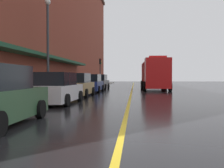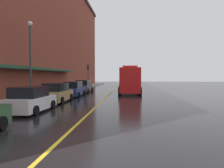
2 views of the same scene
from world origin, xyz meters
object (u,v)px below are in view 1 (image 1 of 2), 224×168
parked_car_3 (92,84)px  parking_meter_1 (86,80)px  parked_car_1 (57,89)px  fire_truck (155,75)px  traffic_light_near (100,67)px  parked_car_2 (78,85)px  street_lamp_left (48,36)px  parked_car_4 (99,82)px

parked_car_3 → parking_meter_1: size_ratio=3.66×
parked_car_1 → parking_meter_1: (-1.43, 15.69, 0.26)m
parked_car_3 → fire_truck: 7.95m
fire_truck → traffic_light_near: (-7.85, 11.72, 1.43)m
parked_car_2 → street_lamp_left: size_ratio=0.66×
parked_car_4 → fire_truck: 6.76m
fire_truck → traffic_light_near: traffic_light_near is taller
fire_truck → parking_meter_1: bearing=-91.4°
parking_meter_1 → parked_car_1: bearing=-84.8°
parked_car_4 → fire_truck: fire_truck is taller
parked_car_1 → parked_car_2: (-0.07, 5.42, 0.02)m
parking_meter_1 → parked_car_2: bearing=-82.5°
parked_car_3 → traffic_light_near: size_ratio=1.13×
parked_car_2 → fire_truck: 12.22m
parked_car_3 → fire_truck: bearing=-55.4°
fire_truck → traffic_light_near: bearing=-147.5°
traffic_light_near → parked_car_3: bearing=-85.1°
parked_car_3 → street_lamp_left: street_lamp_left is taller
parked_car_2 → traffic_light_near: traffic_light_near is taller
parked_car_3 → traffic_light_near: (-1.38, 16.24, 2.35)m
parked_car_1 → street_lamp_left: bearing=25.8°
parked_car_3 → parked_car_4: size_ratio=1.11×
parked_car_2 → parked_car_4: (0.01, 11.68, 0.01)m
fire_truck → parking_meter_1: size_ratio=6.18×
parked_car_3 → street_lamp_left: (-2.04, -6.73, 3.59)m
parked_car_1 → fire_truck: 17.00m
parked_car_2 → parking_meter_1: (-1.35, 10.27, 0.24)m
parked_car_3 → parked_car_4: (-0.08, 5.93, 0.02)m
parked_car_1 → street_lamp_left: (-2.03, 4.44, 3.60)m
traffic_light_near → street_lamp_left: bearing=-91.6°
parking_meter_1 → street_lamp_left: (-0.60, -11.25, 3.34)m
parked_car_2 → parked_car_3: bearing=-0.7°
street_lamp_left → fire_truck: bearing=52.9°
street_lamp_left → parking_meter_1: bearing=86.9°
fire_truck → traffic_light_near: size_ratio=1.91×
traffic_light_near → fire_truck: bearing=-56.2°
parked_car_2 → parked_car_3: parked_car_2 is taller
parking_meter_1 → traffic_light_near: 11.90m
fire_truck → traffic_light_near: 14.18m
parked_car_3 → traffic_light_near: traffic_light_near is taller
parking_meter_1 → traffic_light_near: (0.06, 11.72, 2.10)m
parked_car_2 → fire_truck: size_ratio=0.56×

